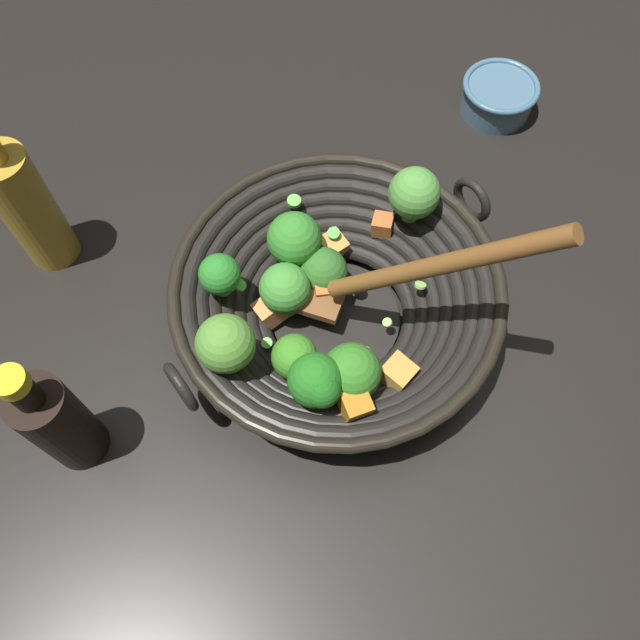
{
  "coord_description": "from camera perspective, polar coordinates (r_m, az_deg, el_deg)",
  "views": [
    {
      "loc": [
        -0.33,
        -0.03,
        0.65
      ],
      "look_at": [
        -0.02,
        0.02,
        0.03
      ],
      "focal_mm": 36.04,
      "sensor_mm": 36.0,
      "label": 1
    }
  ],
  "objects": [
    {
      "name": "soy_sauce_bottle",
      "position": [
        0.65,
        -22.29,
        -8.37
      ],
      "size": [
        0.05,
        0.05,
        0.18
      ],
      "color": "black",
      "rests_on": "ground"
    },
    {
      "name": "ground_plane",
      "position": [
        0.73,
        1.4,
        -0.06
      ],
      "size": [
        4.0,
        4.0,
        0.0
      ],
      "primitive_type": "plane",
      "color": "black"
    },
    {
      "name": "wok",
      "position": [
        0.68,
        1.27,
        1.96
      ],
      "size": [
        0.35,
        0.36,
        0.26
      ],
      "color": "black",
      "rests_on": "ground"
    },
    {
      "name": "cooking_oil_bottle",
      "position": [
        0.77,
        -24.66,
        9.24
      ],
      "size": [
        0.06,
        0.06,
        0.22
      ],
      "color": "gold",
      "rests_on": "ground"
    },
    {
      "name": "prep_bowl",
      "position": [
        0.93,
        15.56,
        18.62
      ],
      "size": [
        0.1,
        0.1,
        0.05
      ],
      "color": "slate",
      "rests_on": "ground"
    }
  ]
}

